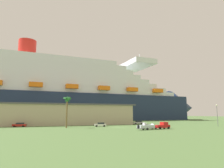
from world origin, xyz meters
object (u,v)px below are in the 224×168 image
Objects in this scene: pickup_truck at (162,126)px; street_lamp at (217,112)px; cruise_ship at (64,95)px; parked_car_red_hatchback at (20,125)px; small_boat_on_trailer at (148,127)px; parked_car_silver_sedan at (138,122)px; parked_car_white_van at (100,124)px; palm_tree at (67,103)px.

street_lamp is (28.36, 5.27, 4.45)m from pickup_truck.
parked_car_red_hatchback is (-21.71, -66.15, -17.23)m from cruise_ship.
street_lamp is (34.42, 6.59, 4.54)m from small_boat_on_trailer.
parked_car_silver_sedan is at bearing 132.15° from street_lamp.
pickup_truck is 51.69m from parked_car_red_hatchback.
small_boat_on_trailer is 47.22m from parked_car_red_hatchback.
parked_car_red_hatchback is (-45.07, 25.30, -0.21)m from pickup_truck.
pickup_truck is 1.26× the size of parked_car_white_van.
street_lamp is 46.32m from parked_car_white_van.
parked_car_silver_sedan is at bearing 5.39° from parked_car_red_hatchback.
small_boat_on_trailer is 35.34m from street_lamp.
cruise_ship is 46.67× the size of parked_car_red_hatchback.
palm_tree is 15.41m from parked_car_white_van.
street_lamp is (57.38, -10.08, -3.19)m from palm_tree.
palm_tree reaches higher than small_boat_on_trailer.
small_boat_on_trailer is at bearing -62.57° from parked_car_white_van.
cruise_ship reaches higher than parked_car_red_hatchback.
small_boat_on_trailer is (17.30, -92.76, -17.10)m from cruise_ship.
parked_car_white_van is at bearing 164.22° from street_lamp.
palm_tree is at bearing -94.25° from cruise_ship.
pickup_truck is 0.54× the size of palm_tree.
street_lamp is 1.74× the size of parked_car_red_hatchback.
palm_tree is at bearing -31.77° from parked_car_red_hatchback.
street_lamp reaches higher than parked_car_red_hatchback.
pickup_truck is at bearing -48.09° from parked_car_white_van.
pickup_truck reaches higher than parked_car_red_hatchback.
parked_car_red_hatchback is at bearing 150.69° from pickup_truck.
small_boat_on_trailer is at bearing -110.83° from parked_car_silver_sedan.
cruise_ship is 20.98× the size of palm_tree.
cruise_ship is 75.99m from parked_car_white_van.
parked_car_white_van is at bearing -150.65° from parked_car_silver_sedan.
cruise_ship reaches higher than small_boat_on_trailer.
parked_car_red_hatchback is at bearing -174.61° from parked_car_silver_sedan.
parked_car_silver_sedan is (29.25, -61.34, -17.23)m from cruise_ship.
small_boat_on_trailer is at bearing -169.17° from street_lamp.
parked_car_white_van is (-44.35, 12.53, -4.67)m from street_lamp.
small_boat_on_trailer is 0.71× the size of palm_tree.
parked_car_red_hatchback is 30.04m from parked_car_white_van.
palm_tree is 58.35m from street_lamp.
pickup_truck is 0.69× the size of street_lamp.
small_boat_on_trailer is (-6.06, -1.31, -0.08)m from pickup_truck.
parked_car_silver_sedan is (34.91, 14.75, -7.86)m from palm_tree.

